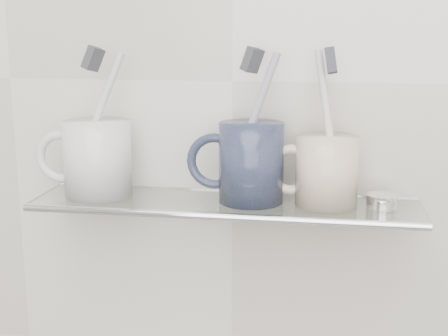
% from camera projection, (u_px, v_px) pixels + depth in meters
% --- Properties ---
extents(wall_back, '(2.50, 0.00, 2.50)m').
position_uv_depth(wall_back, '(232.00, 81.00, 0.84)').
color(wall_back, beige).
rests_on(wall_back, ground).
extents(shelf_glass, '(0.50, 0.12, 0.01)m').
position_uv_depth(shelf_glass, '(225.00, 204.00, 0.81)').
color(shelf_glass, silver).
rests_on(shelf_glass, wall_back).
extents(shelf_rail, '(0.50, 0.01, 0.01)m').
position_uv_depth(shelf_rail, '(217.00, 217.00, 0.76)').
color(shelf_rail, silver).
rests_on(shelf_rail, shelf_glass).
extents(bracket_left, '(0.02, 0.03, 0.02)m').
position_uv_depth(bracket_left, '(85.00, 196.00, 0.89)').
color(bracket_left, silver).
rests_on(bracket_left, wall_back).
extents(bracket_right, '(0.02, 0.03, 0.02)m').
position_uv_depth(bracket_right, '(387.00, 210.00, 0.82)').
color(bracket_right, silver).
rests_on(bracket_right, wall_back).
extents(mug_left, '(0.11, 0.11, 0.10)m').
position_uv_depth(mug_left, '(98.00, 158.00, 0.83)').
color(mug_left, white).
rests_on(mug_left, shelf_glass).
extents(mug_left_handle, '(0.07, 0.01, 0.07)m').
position_uv_depth(mug_left_handle, '(62.00, 157.00, 0.84)').
color(mug_left_handle, white).
rests_on(mug_left_handle, mug_left).
extents(toothbrush_left, '(0.08, 0.03, 0.18)m').
position_uv_depth(toothbrush_left, '(96.00, 120.00, 0.82)').
color(toothbrush_left, silver).
rests_on(toothbrush_left, mug_left).
extents(bristles_left, '(0.03, 0.03, 0.04)m').
position_uv_depth(bristles_left, '(93.00, 59.00, 0.80)').
color(bristles_left, '#33353C').
rests_on(bristles_left, toothbrush_left).
extents(mug_center, '(0.11, 0.11, 0.10)m').
position_uv_depth(mug_center, '(251.00, 163.00, 0.80)').
color(mug_center, black).
rests_on(mug_center, shelf_glass).
extents(mug_center_handle, '(0.07, 0.01, 0.07)m').
position_uv_depth(mug_center_handle, '(215.00, 161.00, 0.80)').
color(mug_center_handle, black).
rests_on(mug_center_handle, mug_center).
extents(toothbrush_center, '(0.08, 0.02, 0.18)m').
position_uv_depth(toothbrush_center, '(252.00, 124.00, 0.79)').
color(toothbrush_center, '#8C8EB4').
rests_on(toothbrush_center, mug_center).
extents(bristles_center, '(0.03, 0.03, 0.04)m').
position_uv_depth(bristles_center, '(252.00, 60.00, 0.77)').
color(bristles_center, '#33353C').
rests_on(bristles_center, toothbrush_center).
extents(mug_right, '(0.08, 0.08, 0.09)m').
position_uv_depth(mug_right, '(327.00, 171.00, 0.78)').
color(mug_right, beige).
rests_on(mug_right, shelf_glass).
extents(mug_right_handle, '(0.07, 0.01, 0.07)m').
position_uv_depth(mug_right_handle, '(291.00, 170.00, 0.79)').
color(mug_right_handle, beige).
rests_on(mug_right_handle, mug_right).
extents(toothbrush_right, '(0.04, 0.04, 0.19)m').
position_uv_depth(toothbrush_right, '(328.00, 126.00, 0.77)').
color(toothbrush_right, silver).
rests_on(toothbrush_right, mug_right).
extents(bristles_right, '(0.02, 0.03, 0.03)m').
position_uv_depth(bristles_right, '(331.00, 61.00, 0.75)').
color(bristles_right, '#33353C').
rests_on(bristles_right, toothbrush_right).
extents(chrome_cap, '(0.04, 0.04, 0.02)m').
position_uv_depth(chrome_cap, '(382.00, 201.00, 0.78)').
color(chrome_cap, silver).
rests_on(chrome_cap, shelf_glass).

